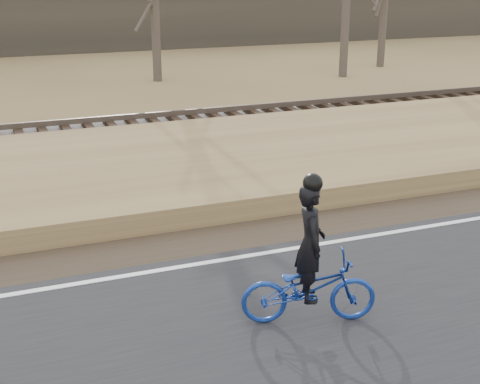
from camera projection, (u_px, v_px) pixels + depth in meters
name	position (u px, v px, depth m)	size (l,w,h in m)	color
ground	(63.00, 296.00, 9.93)	(120.00, 120.00, 0.00)	#97804D
edge_line	(61.00, 286.00, 10.09)	(120.00, 0.12, 0.01)	silver
shoulder	(53.00, 263.00, 10.99)	(120.00, 1.60, 0.04)	#473A2B
embankment	(35.00, 195.00, 13.56)	(120.00, 5.00, 0.44)	#97804D
ballast	(21.00, 149.00, 16.91)	(120.00, 3.00, 0.45)	slate
railroad	(20.00, 137.00, 16.81)	(120.00, 2.40, 0.29)	black
cyclist	(309.00, 277.00, 8.93)	(1.94, 1.14, 2.11)	navy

